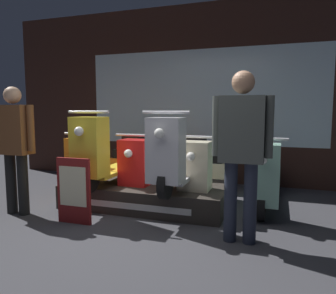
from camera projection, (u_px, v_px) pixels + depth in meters
ground_plane at (130, 244)px, 3.25m from camera, size 30.00×30.00×0.00m
shop_wall_back at (202, 95)px, 5.93m from camera, size 7.84×0.09×3.20m
display_platform at (148, 194)px, 4.56m from camera, size 2.21×1.13×0.31m
scooter_display_left at (114, 154)px, 4.61m from camera, size 0.55×1.80×1.00m
scooter_display_right at (181, 157)px, 4.29m from camera, size 0.55×1.80×1.00m
scooter_backrow_0 at (104, 168)px, 5.29m from camera, size 0.55×1.80×1.00m
scooter_backrow_1 at (152, 171)px, 5.02m from camera, size 0.55×1.80×1.00m
scooter_backrow_2 at (205, 174)px, 4.75m from camera, size 0.55×1.80×1.00m
scooter_backrow_3 at (264, 178)px, 4.49m from camera, size 0.55×1.80×1.00m
person_left_browsing at (15, 140)px, 4.10m from camera, size 0.58×0.24×1.61m
person_right_browsing at (242, 143)px, 3.19m from camera, size 0.59×0.24×1.70m
price_sign_board at (74, 191)px, 3.80m from camera, size 0.43×0.04×0.77m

